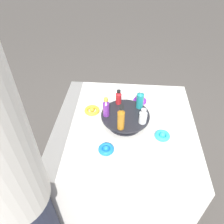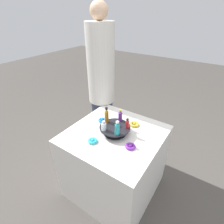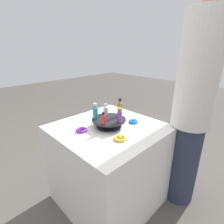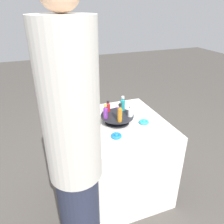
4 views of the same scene
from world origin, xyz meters
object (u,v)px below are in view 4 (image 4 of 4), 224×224
bottle_clear (130,112)px  ribbon_bow_gold (91,121)px  bottle_purple (105,112)px  ribbon_bow_teal (144,122)px  ribbon_bow_purple (118,110)px  ribbon_bow_blue (116,136)px  display_stand (117,118)px  bottle_teal (123,104)px  bottle_red (108,107)px  person_figure (74,151)px  bottle_amber (120,113)px

bottle_clear → ribbon_bow_gold: bottle_clear is taller
ribbon_bow_gold → bottle_purple: bearing=44.7°
ribbon_bow_teal → ribbon_bow_purple: (-0.29, -0.12, -0.00)m
ribbon_bow_teal → ribbon_bow_gold: (-0.18, -0.41, -0.00)m
bottle_purple → bottle_clear: bearing=78.8°
ribbon_bow_blue → display_stand: bearing=156.8°
bottle_teal → ribbon_bow_blue: bearing=-30.9°
bottle_red → bottle_teal: bottle_teal is taller
person_figure → ribbon_bow_purple: bearing=5.0°
display_stand → bottle_red: 0.13m
ribbon_bow_blue → ribbon_bow_gold: ribbon_bow_blue is taller
bottle_purple → ribbon_bow_gold: 0.18m
bottle_teal → ribbon_bow_gold: bearing=-93.1°
display_stand → ribbon_bow_purple: bearing=156.8°
bottle_purple → bottle_clear: bottle_purple is taller
display_stand → ribbon_bow_gold: display_stand is taller
bottle_red → bottle_teal: (0.02, 0.12, 0.02)m
bottle_purple → ribbon_bow_blue: 0.22m
bottle_purple → ribbon_bow_gold: (-0.10, -0.10, -0.11)m
person_figure → bottle_red: bearing=8.0°
bottle_amber → ribbon_bow_blue: bottle_amber is taller
display_stand → bottle_amber: bottle_amber is taller
bottle_red → ribbon_bow_gold: bearing=-86.8°
bottle_red → ribbon_bow_purple: 0.20m
display_stand → bottle_amber: size_ratio=1.82×
ribbon_bow_teal → ribbon_bow_gold: bearing=-113.2°
bottle_teal → ribbon_bow_gold: 0.31m
bottle_purple → display_stand: bearing=96.8°
bottle_purple → bottle_amber: bottle_amber is taller
bottle_clear → person_figure: (0.43, -0.54, 0.05)m
display_stand → ribbon_bow_blue: size_ratio=3.36×
display_stand → ribbon_bow_teal: (0.09, 0.21, -0.03)m
ribbon_bow_gold → bottle_clear: bearing=64.9°
display_stand → bottle_teal: size_ratio=2.15×
display_stand → bottle_teal: bottle_teal is taller
bottle_red → bottle_teal: size_ratio=0.73×
bottle_amber → bottle_clear: 0.13m
bottle_red → ribbon_bow_purple: (-0.11, 0.13, -0.10)m
bottle_clear → ribbon_bow_teal: (0.04, 0.11, -0.10)m
display_stand → bottle_teal: 0.14m
display_stand → bottle_teal: (-0.07, 0.08, 0.09)m
bottle_teal → ribbon_bow_teal: size_ratio=1.54×
bottle_red → person_figure: size_ratio=0.05×
bottle_teal → ribbon_bow_blue: bottle_teal is taller
bottle_clear → bottle_teal: 0.13m
bottle_teal → ribbon_bow_teal: bottle_teal is taller
ribbon_bow_teal → ribbon_bow_gold: size_ratio=0.89×
bottle_red → bottle_purple: 0.13m
bottle_red → ribbon_bow_blue: 0.32m
display_stand → ribbon_bow_purple: display_stand is taller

